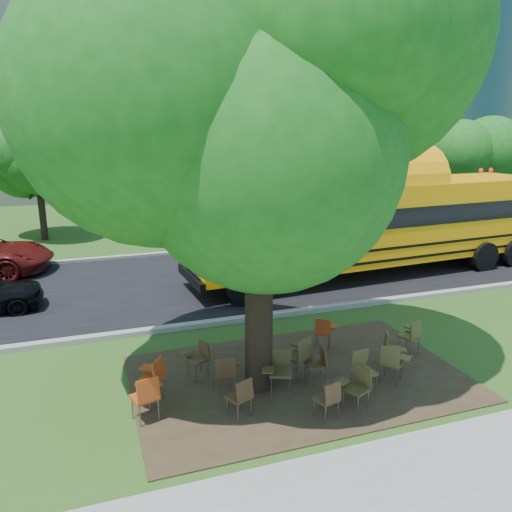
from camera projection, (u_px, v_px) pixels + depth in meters
name	position (u px, v px, depth m)	size (l,w,h in m)	color
ground	(248.00, 375.00, 10.90)	(160.00, 160.00, 0.00)	#2B5019
dirt_patch	(299.00, 378.00, 10.75)	(7.00, 4.50, 0.03)	#382819
asphalt_road	(185.00, 283.00, 17.30)	(80.00, 8.00, 0.04)	black
kerb_near	(213.00, 323.00, 13.63)	(80.00, 0.25, 0.14)	gray
kerb_far	(166.00, 254.00, 21.03)	(80.00, 0.25, 0.14)	gray
building_main	(4.00, 50.00, 38.53)	(38.00, 16.00, 22.00)	slate
building_right	(356.00, 52.00, 50.11)	(30.00, 16.00, 25.00)	gray
bg_tree_2	(36.00, 150.00, 22.89)	(4.80, 4.80, 6.62)	black
bg_tree_3	(312.00, 131.00, 24.97)	(5.60, 5.60, 7.84)	black
bg_tree_4	(455.00, 144.00, 26.76)	(5.00, 5.00, 6.85)	black
main_tree	(259.00, 113.00, 8.97)	(7.20, 7.20, 9.12)	black
school_bus	(389.00, 220.00, 18.24)	(13.88, 3.95, 3.35)	#FF9D08
chair_0	(147.00, 393.00, 9.05)	(0.63, 0.68, 0.92)	#AE3F12
chair_1	(225.00, 371.00, 9.94)	(0.57, 0.51, 0.88)	#3C2915
chair_2	(242.00, 393.00, 9.17)	(0.56, 0.64, 0.81)	#492F1A
chair_3	(279.00, 367.00, 10.04)	(0.75, 0.59, 0.93)	#42381D
chair_4	(329.00, 396.00, 9.12)	(0.54, 0.57, 0.79)	#4E311C
chair_5	(362.00, 367.00, 10.08)	(0.58, 0.56, 0.88)	brown
chair_6	(357.00, 383.00, 9.48)	(0.67, 0.58, 0.85)	#443B1D
chair_7	(393.00, 360.00, 10.41)	(0.74, 0.58, 0.86)	brown
chair_8	(153.00, 376.00, 9.65)	(0.63, 0.80, 0.95)	#B13A12
chair_9	(199.00, 354.00, 10.72)	(0.63, 0.56, 0.83)	#4D361B
chair_10	(265.00, 352.00, 10.93)	(0.49, 0.62, 0.78)	#4A4620
chair_11	(300.00, 353.00, 10.60)	(0.66, 0.77, 0.97)	#4E4221
chair_12	(391.00, 347.00, 11.15)	(0.52, 0.67, 0.80)	brown
chair_13	(412.00, 333.00, 11.80)	(0.59, 0.65, 0.86)	brown
chair_14	(324.00, 330.00, 12.09)	(0.67, 0.53, 0.79)	#A43711
chair_15	(317.00, 360.00, 10.45)	(0.50, 0.61, 0.84)	#49321A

